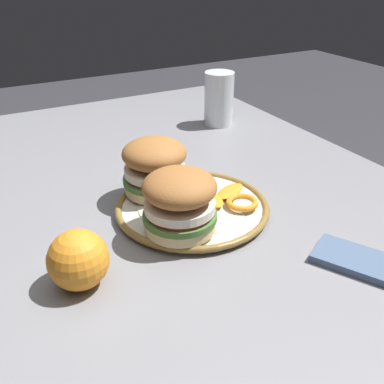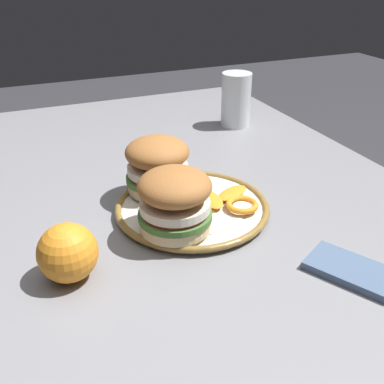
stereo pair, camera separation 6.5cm
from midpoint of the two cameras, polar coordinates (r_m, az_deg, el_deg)
name	(u,v)px [view 1 (the left image)]	position (r m, az deg, el deg)	size (l,w,h in m)	color
dining_table	(214,251)	(0.85, 0.67, -7.76)	(1.43, 0.80, 0.75)	gray
dinner_plate	(192,207)	(0.78, -2.39, -2.04)	(0.27, 0.27, 0.02)	silver
sandwich_half_left	(180,200)	(0.68, -4.33, -1.15)	(0.13, 0.13, 0.10)	beige
sandwich_half_right	(155,166)	(0.79, -7.17, 3.37)	(0.13, 0.13, 0.10)	beige
orange_peel_curled	(242,203)	(0.76, 4.10, -1.42)	(0.08, 0.08, 0.01)	orange
orange_peel_strip_long	(211,199)	(0.78, 0.08, -0.91)	(0.07, 0.04, 0.01)	orange
orange_peel_strip_short	(230,191)	(0.80, 2.65, 0.08)	(0.06, 0.08, 0.01)	orange
drinking_glass	(219,103)	(1.17, 1.88, 11.46)	(0.08, 0.08, 0.14)	white
whole_orange	(78,260)	(0.62, -17.42, -8.43)	(0.08, 0.08, 0.08)	orange
folded_napkin	(357,260)	(0.69, 18.04, -8.48)	(0.12, 0.07, 0.01)	slate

